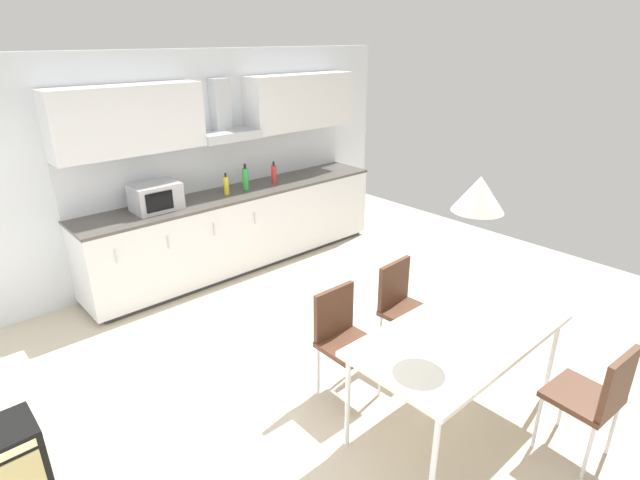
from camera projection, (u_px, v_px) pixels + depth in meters
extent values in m
cube|color=beige|center=(340.00, 382.00, 4.10)|extent=(7.98, 8.33, 0.02)
cube|color=silver|center=(166.00, 169.00, 5.57)|extent=(6.38, 0.10, 2.50)
cube|color=#333333|center=(242.00, 262.00, 6.20)|extent=(3.58, 0.59, 0.05)
cube|color=silver|center=(240.00, 228.00, 6.02)|extent=(3.73, 0.65, 0.86)
cube|color=#4C4742|center=(237.00, 193.00, 5.85)|extent=(3.75, 0.67, 0.03)
cube|color=silver|center=(116.00, 256.00, 4.72)|extent=(0.01, 0.01, 0.14)
cube|color=silver|center=(168.00, 242.00, 5.05)|extent=(0.01, 0.01, 0.14)
cube|color=silver|center=(214.00, 229.00, 5.38)|extent=(0.01, 0.01, 0.14)
cube|color=silver|center=(255.00, 218.00, 5.71)|extent=(0.01, 0.01, 0.14)
cube|color=silver|center=(221.00, 163.00, 5.96)|extent=(3.73, 0.02, 0.56)
cube|color=silver|center=(128.00, 120.00, 4.92)|extent=(1.51, 0.34, 0.67)
cube|color=silver|center=(300.00, 102.00, 6.29)|extent=(1.51, 0.34, 0.67)
cube|color=#B7BABF|center=(227.00, 135.00, 5.70)|extent=(0.71, 0.40, 0.10)
cube|color=#B7BABF|center=(220.00, 107.00, 5.66)|extent=(0.20, 0.16, 0.62)
cube|color=#ADADB2|center=(156.00, 197.00, 5.18)|extent=(0.48, 0.34, 0.28)
cube|color=black|center=(160.00, 201.00, 5.04)|extent=(0.29, 0.01, 0.20)
cylinder|color=green|center=(246.00, 179.00, 5.87)|extent=(0.08, 0.08, 0.25)
cylinder|color=black|center=(245.00, 166.00, 5.81)|extent=(0.03, 0.03, 0.06)
cylinder|color=red|center=(274.00, 174.00, 6.14)|extent=(0.06, 0.06, 0.22)
cylinder|color=black|center=(274.00, 164.00, 6.09)|extent=(0.03, 0.03, 0.05)
cylinder|color=yellow|center=(226.00, 186.00, 5.70)|extent=(0.06, 0.06, 0.21)
cylinder|color=black|center=(225.00, 175.00, 5.65)|extent=(0.02, 0.02, 0.05)
cube|color=silver|center=(461.00, 334.00, 3.41)|extent=(1.60, 0.82, 0.04)
cylinder|color=silver|center=(434.00, 464.00, 2.85)|extent=(0.04, 0.04, 0.72)
cylinder|color=silver|center=(551.00, 360.00, 3.77)|extent=(0.04, 0.04, 0.72)
cylinder|color=silver|center=(348.00, 402.00, 3.34)|extent=(0.04, 0.04, 0.72)
cylinder|color=silver|center=(470.00, 323.00, 4.25)|extent=(0.04, 0.04, 0.72)
cube|color=#4C2D1E|center=(582.00, 397.00, 3.25)|extent=(0.43, 0.43, 0.04)
cube|color=#4C2D1E|center=(618.00, 383.00, 3.04)|extent=(0.38, 0.07, 0.40)
cylinder|color=silver|center=(537.00, 422.00, 3.37)|extent=(0.02, 0.02, 0.43)
cylinder|color=silver|center=(563.00, 401.00, 3.56)|extent=(0.02, 0.02, 0.43)
cylinder|color=silver|center=(588.00, 453.00, 3.12)|extent=(0.02, 0.02, 0.43)
cylinder|color=silver|center=(613.00, 428.00, 3.31)|extent=(0.02, 0.02, 0.43)
cube|color=#4C2D1E|center=(410.00, 313.00, 4.23)|extent=(0.42, 0.42, 0.04)
cube|color=#4C2D1E|center=(394.00, 283.00, 4.26)|extent=(0.38, 0.06, 0.40)
cylinder|color=silver|center=(435.00, 337.00, 4.32)|extent=(0.02, 0.02, 0.43)
cylinder|color=silver|center=(412.00, 353.00, 4.09)|extent=(0.02, 0.02, 0.43)
cylinder|color=silver|center=(403.00, 322.00, 4.54)|extent=(0.02, 0.02, 0.43)
cylinder|color=silver|center=(380.00, 337.00, 4.32)|extent=(0.02, 0.02, 0.43)
cube|color=#4C2D1E|center=(350.00, 346.00, 3.78)|extent=(0.40, 0.40, 0.04)
cube|color=#4C2D1E|center=(334.00, 312.00, 3.83)|extent=(0.38, 0.04, 0.40)
cylinder|color=silver|center=(380.00, 373.00, 3.86)|extent=(0.02, 0.02, 0.43)
cylinder|color=silver|center=(349.00, 392.00, 3.65)|extent=(0.02, 0.02, 0.43)
cylinder|color=silver|center=(349.00, 353.00, 4.10)|extent=(0.02, 0.02, 0.43)
cylinder|color=silver|center=(318.00, 370.00, 3.89)|extent=(0.02, 0.02, 0.43)
cone|color=silver|center=(479.00, 194.00, 3.03)|extent=(0.32, 0.32, 0.22)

